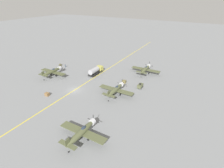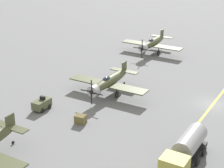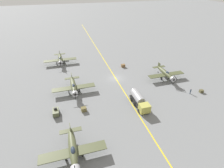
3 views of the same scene
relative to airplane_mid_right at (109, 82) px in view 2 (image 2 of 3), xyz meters
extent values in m
plane|color=slate|center=(-13.92, -4.33, -2.01)|extent=(400.00, 400.00, 0.00)
cube|color=yellow|center=(-13.92, -4.33, -2.01)|extent=(0.30, 160.00, 0.01)
ellipsoid|color=#4F5435|center=(0.00, -0.41, 0.04)|extent=(1.50, 9.50, 1.42)
cylinder|color=#B7B7BC|center=(0.00, 4.04, 0.04)|extent=(1.57, 0.90, 1.58)
ellipsoid|color=#232D3D|center=(0.00, 0.73, 0.60)|extent=(0.80, 1.70, 0.76)
cube|color=#4F5435|center=(0.00, 0.35, -0.30)|extent=(12.00, 2.10, 0.16)
cube|color=#4F5435|center=(0.00, -4.50, 0.19)|extent=(4.40, 1.10, 0.12)
cube|color=#4F5435|center=(0.00, -4.50, 0.84)|extent=(0.14, 1.30, 1.60)
sphere|color=black|center=(0.00, 4.54, 0.04)|extent=(0.56, 0.56, 0.56)
cube|color=black|center=(-0.04, 4.54, 0.91)|extent=(0.22, 0.06, 1.75)
cube|color=black|center=(-0.87, 4.54, 0.00)|extent=(1.75, 0.06, 0.22)
cube|color=black|center=(0.04, 4.54, -0.84)|extent=(0.22, 0.06, 1.75)
cube|color=black|center=(0.87, 4.54, 0.08)|extent=(1.75, 0.06, 0.22)
cylinder|color=black|center=(-1.50, 0.35, -0.93)|extent=(0.14, 0.14, 1.26)
cylinder|color=black|center=(-1.50, 0.35, -1.56)|extent=(0.22, 0.90, 0.90)
cylinder|color=black|center=(1.50, 0.35, -0.93)|extent=(0.14, 0.14, 1.26)
cylinder|color=black|center=(1.50, 0.35, -1.56)|extent=(0.22, 0.90, 0.90)
cylinder|color=black|center=(0.00, -4.56, -1.83)|extent=(0.12, 0.36, 0.36)
cube|color=#4D5234|center=(2.22, 17.09, 0.19)|extent=(4.40, 1.10, 0.12)
cube|color=#4D5234|center=(2.22, 17.09, 0.84)|extent=(0.14, 1.30, 1.60)
cylinder|color=black|center=(2.22, 17.03, -1.83)|extent=(0.12, 0.36, 0.36)
ellipsoid|color=#4E5335|center=(2.94, -21.51, 0.04)|extent=(1.50, 9.50, 1.42)
cylinder|color=#B7B7BC|center=(2.94, -17.06, 0.04)|extent=(1.58, 0.90, 1.58)
ellipsoid|color=#232D3D|center=(2.94, -20.37, 0.60)|extent=(0.80, 1.70, 0.76)
cube|color=#4E5335|center=(2.94, -20.75, -0.30)|extent=(12.00, 2.10, 0.16)
cube|color=#4E5335|center=(2.94, -25.60, 0.19)|extent=(4.40, 1.10, 0.12)
cube|color=#4E5335|center=(2.94, -25.60, 0.84)|extent=(0.14, 1.30, 1.60)
sphere|color=black|center=(2.94, -16.56, 0.04)|extent=(0.56, 0.56, 0.56)
cube|color=black|center=(2.88, -16.56, 0.91)|extent=(0.26, 0.06, 1.76)
cube|color=black|center=(2.06, -16.56, -0.02)|extent=(1.76, 0.06, 0.26)
cube|color=black|center=(3.00, -16.56, -0.83)|extent=(0.26, 0.06, 1.76)
cube|color=black|center=(3.81, -16.56, 0.10)|extent=(1.76, 0.06, 0.26)
cylinder|color=black|center=(1.44, -20.75, -0.93)|extent=(0.14, 0.14, 1.26)
cylinder|color=black|center=(1.44, -20.75, -1.56)|extent=(0.22, 0.90, 0.90)
cylinder|color=black|center=(4.44, -20.75, -0.93)|extent=(0.14, 0.14, 1.26)
cylinder|color=black|center=(4.44, -20.75, -1.56)|extent=(0.22, 0.90, 0.90)
cylinder|color=black|center=(2.94, -25.66, -1.83)|extent=(0.12, 0.36, 0.36)
cube|color=black|center=(-15.49, 11.02, -1.39)|extent=(2.25, 8.00, 0.40)
cube|color=#B2AD4C|center=(-15.49, 13.98, -0.59)|extent=(2.50, 2.08, 2.00)
cylinder|color=#9E9EA3|center=(-15.49, 9.70, -0.09)|extent=(2.10, 4.96, 2.10)
cylinder|color=black|center=(-16.67, 10.62, -1.51)|extent=(0.30, 1.00, 1.00)
cylinder|color=black|center=(-14.30, 10.62, -1.51)|extent=(0.30, 1.00, 1.00)
cylinder|color=black|center=(-16.67, 8.54, -1.51)|extent=(0.30, 1.00, 1.00)
cylinder|color=black|center=(-14.30, 8.54, -1.51)|extent=(0.30, 1.00, 1.00)
cube|color=#515638|center=(5.16, 8.67, -1.21)|extent=(1.40, 2.60, 1.10)
cube|color=black|center=(5.16, 8.41, -0.44)|extent=(0.70, 0.36, 0.44)
cylinder|color=black|center=(4.47, 9.39, -1.71)|extent=(0.20, 0.60, 0.60)
cylinder|color=black|center=(5.84, 9.39, -1.71)|extent=(0.20, 0.60, 0.60)
cylinder|color=black|center=(4.47, 7.96, -1.71)|extent=(0.20, 0.60, 0.60)
cylinder|color=black|center=(5.84, 7.96, -1.71)|extent=(0.20, 0.60, 0.60)
cube|color=brown|center=(-1.45, 9.22, -1.48)|extent=(1.36, 1.17, 1.07)
camera|label=1|loc=(23.71, -43.63, 27.31)|focal=28.00mm
camera|label=2|loc=(-25.39, 42.34, 19.93)|focal=60.00mm
camera|label=3|loc=(1.25, 43.34, 26.33)|focal=28.00mm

